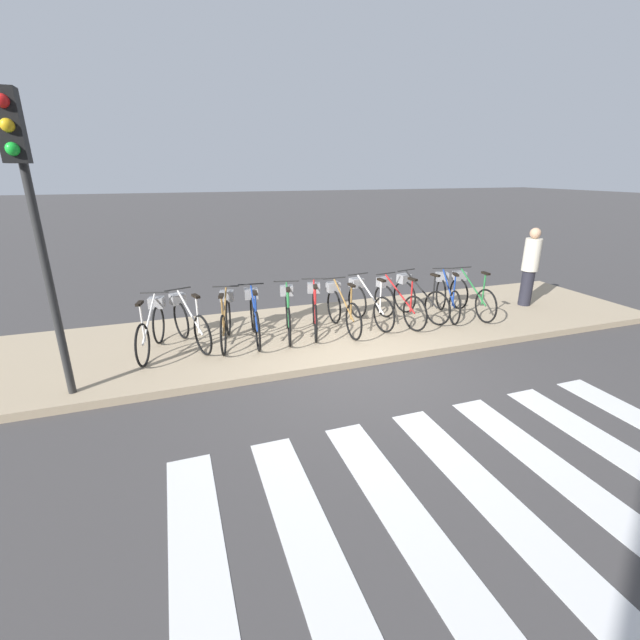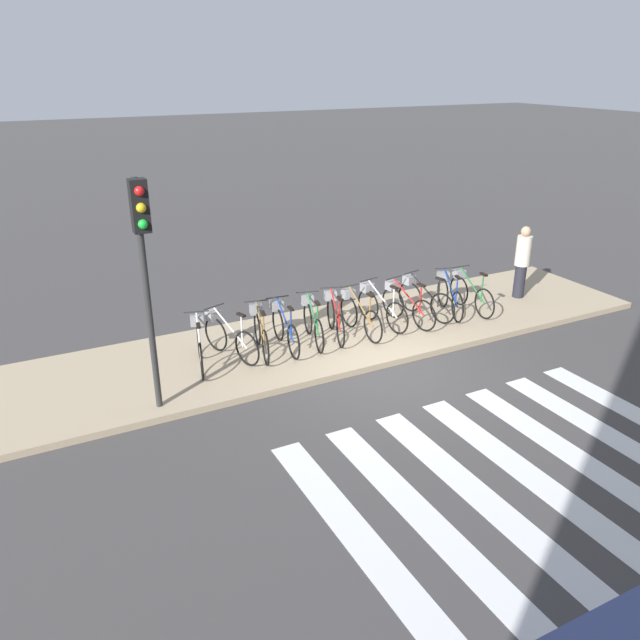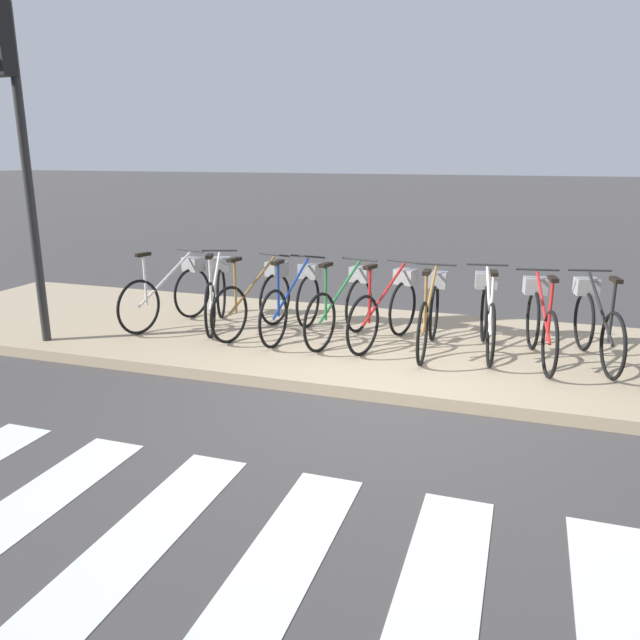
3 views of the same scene
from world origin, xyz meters
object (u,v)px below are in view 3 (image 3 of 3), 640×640
(parked_bicycle_9, at_px, (596,321))
(traffic_light, at_px, (11,105))
(parked_bicycle_4, at_px, (344,304))
(parked_bicycle_8, at_px, (540,320))
(parked_bicycle_1, at_px, (217,292))
(parked_bicycle_3, at_px, (295,300))
(parked_bicycle_2, at_px, (258,297))
(parked_bicycle_5, at_px, (388,307))
(parked_bicycle_0, at_px, (172,291))
(parked_bicycle_7, at_px, (487,313))
(parked_bicycle_6, at_px, (430,312))

(parked_bicycle_9, distance_m, traffic_light, 6.57)
(parked_bicycle_4, height_order, parked_bicycle_8, same)
(parked_bicycle_1, distance_m, parked_bicycle_9, 4.43)
(parked_bicycle_3, height_order, traffic_light, traffic_light)
(parked_bicycle_2, xyz_separation_m, parked_bicycle_5, (1.62, 0.03, 0.00))
(parked_bicycle_0, bearing_deg, parked_bicycle_2, 0.70)
(parked_bicycle_0, height_order, parked_bicycle_7, same)
(parked_bicycle_1, bearing_deg, parked_bicycle_8, -2.09)
(parked_bicycle_5, relative_size, traffic_light, 0.42)
(parked_bicycle_3, bearing_deg, parked_bicycle_1, 174.73)
(parked_bicycle_1, bearing_deg, parked_bicycle_5, -1.80)
(parked_bicycle_7, bearing_deg, parked_bicycle_9, 0.05)
(parked_bicycle_5, height_order, parked_bicycle_6, same)
(parked_bicycle_4, xyz_separation_m, parked_bicycle_6, (1.01, -0.07, 0.00))
(parked_bicycle_8, bearing_deg, parked_bicycle_0, 179.66)
(parked_bicycle_4, bearing_deg, parked_bicycle_2, -179.65)
(parked_bicycle_0, height_order, parked_bicycle_9, same)
(parked_bicycle_7, relative_size, parked_bicycle_9, 1.01)
(parked_bicycle_3, xyz_separation_m, parked_bicycle_4, (0.61, 0.01, 0.00))
(parked_bicycle_6, height_order, traffic_light, traffic_light)
(parked_bicycle_2, xyz_separation_m, traffic_light, (-2.23, -1.24, 2.19))
(parked_bicycle_7, height_order, traffic_light, traffic_light)
(parked_bicycle_0, xyz_separation_m, parked_bicycle_8, (4.46, -0.03, 0.00))
(traffic_light, bearing_deg, parked_bicycle_4, 20.56)
(parked_bicycle_0, relative_size, parked_bicycle_4, 1.00)
(parked_bicycle_1, xyz_separation_m, parked_bicycle_3, (1.10, -0.10, 0.00))
(parked_bicycle_5, bearing_deg, parked_bicycle_9, 1.76)
(parked_bicycle_6, distance_m, parked_bicycle_9, 1.72)
(parked_bicycle_6, xyz_separation_m, traffic_light, (-4.34, -1.18, 2.19))
(parked_bicycle_1, xyz_separation_m, parked_bicycle_6, (2.72, -0.16, 0.00))
(parked_bicycle_7, xyz_separation_m, traffic_light, (-4.94, -1.34, 2.19))
(parked_bicycle_0, height_order, traffic_light, traffic_light)
(parked_bicycle_1, height_order, parked_bicycle_2, same)
(parked_bicycle_4, xyz_separation_m, traffic_light, (-3.33, -1.25, 2.19))
(parked_bicycle_4, xyz_separation_m, parked_bicycle_7, (1.62, 0.09, 0.00))
(parked_bicycle_3, distance_m, parked_bicycle_6, 1.62)
(parked_bicycle_1, distance_m, parked_bicycle_7, 3.33)
(parked_bicycle_0, xyz_separation_m, parked_bicycle_6, (3.30, -0.05, 0.00))
(parked_bicycle_0, bearing_deg, traffic_light, -130.16)
(parked_bicycle_4, distance_m, parked_bicycle_9, 2.72)
(parked_bicycle_8, height_order, parked_bicycle_9, same)
(parked_bicycle_9, xyz_separation_m, traffic_light, (-6.04, -1.34, 2.19))
(parked_bicycle_0, distance_m, parked_bicycle_1, 0.59)
(parked_bicycle_2, distance_m, parked_bicycle_4, 1.10)
(parked_bicycle_2, relative_size, parked_bicycle_8, 0.99)
(parked_bicycle_2, bearing_deg, traffic_light, -150.86)
(parked_bicycle_8, xyz_separation_m, parked_bicycle_9, (0.55, 0.14, 0.00))
(parked_bicycle_7, relative_size, parked_bicycle_8, 1.00)
(parked_bicycle_2, height_order, parked_bicycle_5, same)
(parked_bicycle_4, distance_m, parked_bicycle_8, 2.17)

